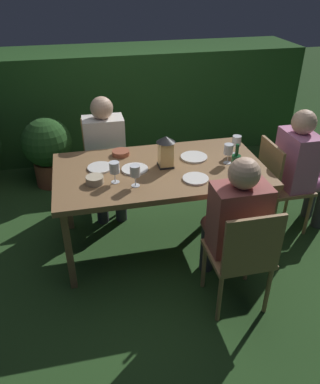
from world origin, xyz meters
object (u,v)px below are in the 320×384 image
object	(u,v)px
plate_a	(194,157)
bowl_olives	(121,153)
bowl_bread	(95,180)
person_in_pink	(302,165)
lantern_centerpiece	(166,150)
dining_table	(160,174)
chair_head_far	(279,182)
chair_side_right_a	(105,157)
chair_side_left_b	(243,255)
green_bottle_on_table	(235,166)
person_in_rust	(234,220)
wine_glass_b	(237,142)
wine_glass_c	(135,172)
side_table	(151,110)
wine_glass_d	(114,169)
plate_c	(135,169)
person_in_cream	(106,151)
plate_d	(100,168)
potted_plant_corner	(48,148)
wine_glass_a	(228,150)
plate_b	(196,179)
ice_bucket	(150,86)

from	to	relation	value
plate_a	bowl_olives	xyz separation A→B (m)	(-0.60, 0.19, 0.01)
bowl_olives	bowl_bread	world-z (taller)	bowl_bread
person_in_pink	lantern_centerpiece	world-z (taller)	person_in_pink
dining_table	chair_head_far	distance (m)	1.12
chair_side_right_a	dining_table	bearing A→B (deg)	-66.00
chair_side_left_b	green_bottle_on_table	distance (m)	0.69
bowl_olives	person_in_rust	bearing A→B (deg)	-56.06
wine_glass_b	wine_glass_c	bearing A→B (deg)	-159.48
dining_table	side_table	distance (m)	2.29
wine_glass_d	bowl_olives	xyz separation A→B (m)	(0.10, 0.46, -0.10)
chair_head_far	plate_c	size ratio (longest dim) A/B	4.05
person_in_rust	bowl_olives	world-z (taller)	person_in_rust
wine_glass_b	chair_side_left_b	bearing A→B (deg)	-107.88
person_in_cream	plate_d	xyz separation A→B (m)	(-0.09, -0.56, 0.12)
bowl_olives	person_in_cream	bearing A→B (deg)	106.90
person_in_pink	lantern_centerpiece	distance (m)	1.27
person_in_cream	chair_side_right_a	bearing A→B (deg)	90.00
dining_table	potted_plant_corner	xyz separation A→B (m)	(-0.97, 1.32, -0.26)
side_table	potted_plant_corner	bearing A→B (deg)	-145.48
chair_side_left_b	wine_glass_b	bearing A→B (deg)	72.12
person_in_pink	lantern_centerpiece	size ratio (longest dim) A/B	4.34
person_in_pink	potted_plant_corner	world-z (taller)	person_in_pink
wine_glass_a	person_in_pink	bearing A→B (deg)	2.36
potted_plant_corner	side_table	bearing A→B (deg)	34.52
plate_b	chair_side_left_b	bearing A→B (deg)	-75.75
person_in_cream	bowl_olives	bearing A→B (deg)	-73.10
plate_d	bowl_bread	distance (m)	0.24
person_in_cream	chair_head_far	size ratio (longest dim) A/B	1.32
lantern_centerpiece	bowl_bread	world-z (taller)	lantern_centerpiece
person_in_rust	bowl_bread	world-z (taller)	person_in_rust
person_in_pink	bowl_olives	xyz separation A→B (m)	(-1.57, 0.32, 0.14)
side_table	bowl_bread	bearing A→B (deg)	-110.90
chair_side_left_b	wine_glass_d	bearing A→B (deg)	137.06
side_table	ice_bucket	bearing A→B (deg)	180.00
side_table	green_bottle_on_table	bearing A→B (deg)	-86.73
wine_glass_c	side_table	world-z (taller)	wine_glass_c
person_in_cream	person_in_pink	bearing A→B (deg)	-21.62
plate_c	ice_bucket	world-z (taller)	ice_bucket
lantern_centerpiece	potted_plant_corner	world-z (taller)	lantern_centerpiece
chair_head_far	bowl_olives	world-z (taller)	chair_head_far
plate_c	bowl_olives	distance (m)	0.31
person_in_rust	person_in_pink	distance (m)	1.13
potted_plant_corner	green_bottle_on_table	bearing A→B (deg)	-47.49
wine_glass_c	person_in_cream	bearing A→B (deg)	99.01
dining_table	wine_glass_c	distance (m)	0.38
plate_a	wine_glass_c	bearing A→B (deg)	-147.61
wine_glass_c	green_bottle_on_table	bearing A→B (deg)	-4.70
dining_table	plate_d	bearing A→B (deg)	167.65
chair_side_right_a	plate_d	distance (m)	0.81
chair_side_left_b	wine_glass_b	world-z (taller)	wine_glass_b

